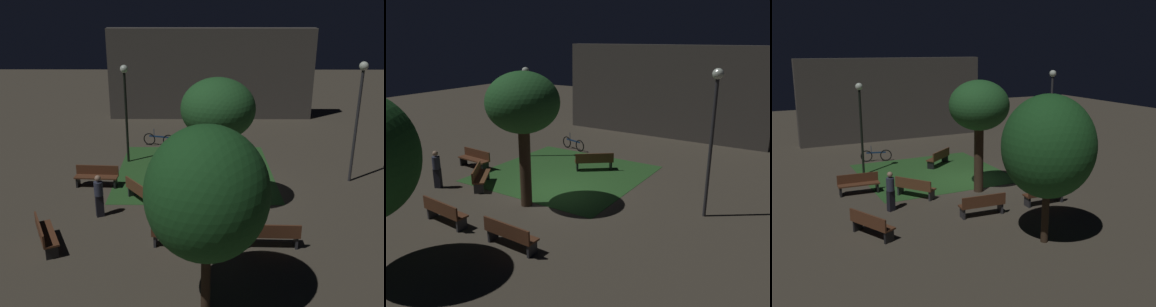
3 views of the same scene
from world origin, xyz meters
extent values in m
plane|color=#4C4438|center=(0.00, 0.00, 0.00)|extent=(60.00, 60.00, 0.00)
cube|color=#2D6028|center=(-0.98, 1.90, 0.01)|extent=(6.95, 6.78, 0.01)
cube|color=brown|center=(-1.46, -4.43, 0.45)|extent=(1.83, 0.60, 0.06)
cube|color=brown|center=(-1.48, -4.64, 0.68)|extent=(1.80, 0.18, 0.40)
cube|color=#2D2D33|center=(-2.26, -4.37, 0.21)|extent=(0.11, 0.39, 0.42)
cube|color=#2D2D33|center=(-0.66, -4.48, 0.21)|extent=(0.11, 0.39, 0.42)
cube|color=brown|center=(1.46, -4.43, 0.45)|extent=(1.81, 0.54, 0.06)
cube|color=brown|center=(1.46, -4.64, 0.68)|extent=(1.80, 0.12, 0.40)
cube|color=#2D2D33|center=(0.66, -4.40, 0.21)|extent=(0.09, 0.39, 0.42)
cube|color=#2D2D33|center=(2.26, -4.45, 0.21)|extent=(0.09, 0.39, 0.42)
cube|color=brown|center=(-0.10, 3.10, 0.45)|extent=(1.71, 1.49, 0.06)
cube|color=brown|center=(0.03, 2.93, 0.68)|extent=(1.45, 1.16, 0.40)
cube|color=black|center=(-0.73, 2.60, 0.21)|extent=(0.30, 0.35, 0.42)
cube|color=black|center=(0.53, 3.59, 0.21)|extent=(0.30, 0.35, 0.42)
cube|color=brown|center=(-3.01, -1.30, 0.45)|extent=(1.46, 1.73, 0.06)
cube|color=brown|center=(-3.18, -1.43, 0.68)|extent=(1.12, 1.48, 0.40)
cube|color=#2D2D33|center=(-3.48, -0.66, 0.21)|extent=(0.36, 0.29, 0.42)
cube|color=#2D2D33|center=(-2.53, -1.94, 0.21)|extent=(0.36, 0.29, 0.42)
cube|color=brown|center=(-5.11, 0.22, 0.45)|extent=(1.83, 0.60, 0.06)
cube|color=brown|center=(-5.09, 0.43, 0.68)|extent=(1.80, 0.18, 0.40)
cube|color=black|center=(-4.31, 0.17, 0.21)|extent=(0.11, 0.39, 0.42)
cube|color=black|center=(-5.91, 0.27, 0.21)|extent=(0.11, 0.39, 0.42)
cube|color=brown|center=(-5.73, -4.46, 0.45)|extent=(1.22, 1.83, 0.06)
cube|color=brown|center=(-5.92, -4.55, 0.68)|extent=(0.84, 1.65, 0.40)
cube|color=black|center=(-6.08, -3.74, 0.21)|extent=(0.38, 0.24, 0.42)
cube|color=black|center=(-5.38, -5.18, 0.21)|extent=(0.38, 0.24, 0.42)
cylinder|color=#423021|center=(-0.18, -1.77, 1.58)|extent=(0.42, 0.42, 3.17)
ellipsoid|color=#28662D|center=(-0.18, -1.77, 3.89)|extent=(2.64, 2.64, 2.18)
cylinder|color=#38281C|center=(-0.71, -7.42, 1.21)|extent=(0.25, 0.25, 2.43)
ellipsoid|color=#1E5623|center=(-0.71, -7.42, 3.26)|extent=(3.02, 3.02, 3.35)
cylinder|color=#333338|center=(5.72, 0.89, 2.41)|extent=(0.12, 0.12, 4.81)
sphere|color=white|center=(5.72, 0.89, 4.96)|extent=(0.36, 0.36, 0.36)
cylinder|color=black|center=(-4.18, 3.18, 2.16)|extent=(0.12, 0.12, 4.31)
sphere|color=white|center=(-4.18, 3.18, 4.46)|extent=(0.36, 0.36, 0.36)
torus|color=black|center=(-2.35, 5.39, 0.33)|extent=(0.65, 0.23, 0.66)
torus|color=black|center=(-3.40, 5.67, 0.33)|extent=(0.65, 0.23, 0.66)
cube|color=navy|center=(-2.88, 5.53, 0.51)|extent=(1.06, 0.31, 0.08)
cylinder|color=navy|center=(-3.14, 5.60, 0.73)|extent=(0.03, 0.03, 0.40)
cube|color=black|center=(-4.45, -2.40, 0.42)|extent=(0.34, 0.29, 0.84)
cylinder|color=#33384C|center=(-4.45, -2.40, 1.10)|extent=(0.32, 0.32, 0.52)
sphere|color=tan|center=(-4.45, -2.40, 1.50)|extent=(0.22, 0.22, 0.22)
cube|color=#4C4742|center=(0.02, 11.20, 2.82)|extent=(12.83, 0.80, 5.64)
camera|label=1|loc=(-1.01, -17.08, 7.79)|focal=42.07mm
camera|label=2|loc=(8.83, -12.23, 6.10)|focal=36.79mm
camera|label=3|loc=(-9.12, -18.38, 6.31)|focal=41.01mm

